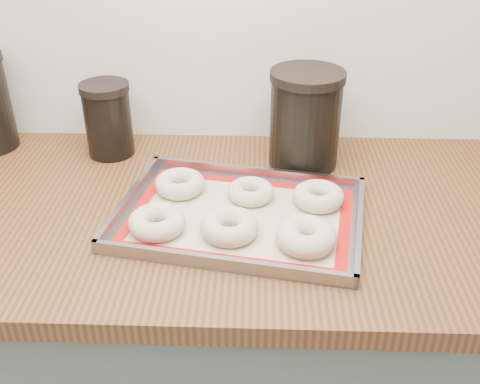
{
  "coord_description": "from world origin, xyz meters",
  "views": [
    {
      "loc": [
        0.19,
        0.73,
        1.5
      ],
      "look_at": [
        0.16,
        1.63,
        0.96
      ],
      "focal_mm": 42.0,
      "sensor_mm": 36.0,
      "label": 1
    }
  ],
  "objects_px": {
    "bagel_back_left": "(180,184)",
    "bagel_back_mid": "(251,192)",
    "baking_tray": "(240,216)",
    "bagel_front_mid": "(230,227)",
    "canister_right": "(305,119)",
    "canister_mid": "(108,119)",
    "bagel_front_right": "(306,236)",
    "bagel_front_left": "(157,222)",
    "bagel_back_right": "(318,196)"
  },
  "relations": [
    {
      "from": "bagel_back_left",
      "to": "canister_right",
      "type": "bearing_deg",
      "value": 28.39
    },
    {
      "from": "bagel_front_left",
      "to": "bagel_back_right",
      "type": "height_order",
      "value": "bagel_front_left"
    },
    {
      "from": "bagel_front_mid",
      "to": "bagel_back_right",
      "type": "xyz_separation_m",
      "value": [
        0.17,
        0.11,
        -0.0
      ]
    },
    {
      "from": "bagel_back_left",
      "to": "canister_mid",
      "type": "xyz_separation_m",
      "value": [
        -0.18,
        0.18,
        0.06
      ]
    },
    {
      "from": "canister_mid",
      "to": "baking_tray",
      "type": "bearing_deg",
      "value": -40.8
    },
    {
      "from": "canister_right",
      "to": "bagel_front_right",
      "type": "bearing_deg",
      "value": -92.51
    },
    {
      "from": "baking_tray",
      "to": "canister_right",
      "type": "relative_size",
      "value": 2.36
    },
    {
      "from": "bagel_front_right",
      "to": "canister_mid",
      "type": "relative_size",
      "value": 0.63
    },
    {
      "from": "bagel_back_right",
      "to": "canister_mid",
      "type": "xyz_separation_m",
      "value": [
        -0.46,
        0.22,
        0.06
      ]
    },
    {
      "from": "baking_tray",
      "to": "bagel_front_mid",
      "type": "xyz_separation_m",
      "value": [
        -0.02,
        -0.06,
        0.02
      ]
    },
    {
      "from": "baking_tray",
      "to": "bagel_back_mid",
      "type": "xyz_separation_m",
      "value": [
        0.02,
        0.07,
        0.01
      ]
    },
    {
      "from": "baking_tray",
      "to": "bagel_back_left",
      "type": "xyz_separation_m",
      "value": [
        -0.13,
        0.09,
        0.02
      ]
    },
    {
      "from": "bagel_front_left",
      "to": "bagel_front_mid",
      "type": "distance_m",
      "value": 0.13
    },
    {
      "from": "baking_tray",
      "to": "bagel_back_left",
      "type": "height_order",
      "value": "bagel_back_left"
    },
    {
      "from": "canister_right",
      "to": "bagel_back_right",
      "type": "bearing_deg",
      "value": -83.84
    },
    {
      "from": "baking_tray",
      "to": "canister_right",
      "type": "height_order",
      "value": "canister_right"
    },
    {
      "from": "canister_right",
      "to": "canister_mid",
      "type": "bearing_deg",
      "value": 175.53
    },
    {
      "from": "baking_tray",
      "to": "bagel_front_right",
      "type": "xyz_separation_m",
      "value": [
        0.12,
        -0.09,
        0.02
      ]
    },
    {
      "from": "bagel_front_right",
      "to": "bagel_back_left",
      "type": "bearing_deg",
      "value": 143.49
    },
    {
      "from": "baking_tray",
      "to": "canister_mid",
      "type": "bearing_deg",
      "value": 139.2
    },
    {
      "from": "bagel_back_right",
      "to": "canister_right",
      "type": "xyz_separation_m",
      "value": [
        -0.02,
        0.18,
        0.09
      ]
    },
    {
      "from": "bagel_back_mid",
      "to": "bagel_back_left",
      "type": "bearing_deg",
      "value": 170.71
    },
    {
      "from": "canister_mid",
      "to": "canister_right",
      "type": "xyz_separation_m",
      "value": [
        0.44,
        -0.03,
        0.02
      ]
    },
    {
      "from": "bagel_back_mid",
      "to": "canister_mid",
      "type": "relative_size",
      "value": 0.55
    },
    {
      "from": "canister_mid",
      "to": "canister_right",
      "type": "bearing_deg",
      "value": -4.47
    },
    {
      "from": "bagel_front_right",
      "to": "bagel_front_left",
      "type": "bearing_deg",
      "value": 171.77
    },
    {
      "from": "bagel_back_right",
      "to": "bagel_front_left",
      "type": "bearing_deg",
      "value": -161.38
    },
    {
      "from": "baking_tray",
      "to": "bagel_front_mid",
      "type": "relative_size",
      "value": 4.79
    },
    {
      "from": "bagel_back_left",
      "to": "bagel_back_mid",
      "type": "relative_size",
      "value": 1.1
    },
    {
      "from": "bagel_front_mid",
      "to": "bagel_front_right",
      "type": "relative_size",
      "value": 0.99
    },
    {
      "from": "bagel_back_mid",
      "to": "canister_right",
      "type": "distance_m",
      "value": 0.22
    },
    {
      "from": "bagel_front_mid",
      "to": "canister_mid",
      "type": "distance_m",
      "value": 0.45
    },
    {
      "from": "bagel_front_mid",
      "to": "canister_mid",
      "type": "relative_size",
      "value": 0.62
    },
    {
      "from": "baking_tray",
      "to": "bagel_front_right",
      "type": "relative_size",
      "value": 4.73
    },
    {
      "from": "canister_mid",
      "to": "bagel_front_left",
      "type": "bearing_deg",
      "value": -63.48
    },
    {
      "from": "baking_tray",
      "to": "bagel_front_mid",
      "type": "distance_m",
      "value": 0.07
    },
    {
      "from": "bagel_front_left",
      "to": "bagel_back_left",
      "type": "bearing_deg",
      "value": 80.54
    },
    {
      "from": "bagel_front_left",
      "to": "bagel_front_right",
      "type": "bearing_deg",
      "value": -8.23
    },
    {
      "from": "baking_tray",
      "to": "bagel_back_right",
      "type": "distance_m",
      "value": 0.16
    },
    {
      "from": "baking_tray",
      "to": "bagel_front_left",
      "type": "bearing_deg",
      "value": -161.14
    },
    {
      "from": "bagel_back_right",
      "to": "canister_mid",
      "type": "distance_m",
      "value": 0.52
    },
    {
      "from": "bagel_back_mid",
      "to": "bagel_back_right",
      "type": "bearing_deg",
      "value": -7.21
    },
    {
      "from": "bagel_front_right",
      "to": "canister_right",
      "type": "distance_m",
      "value": 0.33
    },
    {
      "from": "canister_mid",
      "to": "canister_right",
      "type": "relative_size",
      "value": 0.79
    },
    {
      "from": "bagel_back_mid",
      "to": "bagel_back_right",
      "type": "relative_size",
      "value": 0.92
    },
    {
      "from": "bagel_front_right",
      "to": "bagel_back_right",
      "type": "xyz_separation_m",
      "value": [
        0.03,
        0.14,
        -0.0
      ]
    },
    {
      "from": "baking_tray",
      "to": "bagel_front_left",
      "type": "relative_size",
      "value": 4.84
    },
    {
      "from": "bagel_back_left",
      "to": "bagel_back_mid",
      "type": "height_order",
      "value": "bagel_back_left"
    },
    {
      "from": "bagel_front_right",
      "to": "canister_right",
      "type": "xyz_separation_m",
      "value": [
        0.01,
        0.32,
        0.08
      ]
    },
    {
      "from": "bagel_back_mid",
      "to": "canister_right",
      "type": "bearing_deg",
      "value": 55.21
    }
  ]
}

